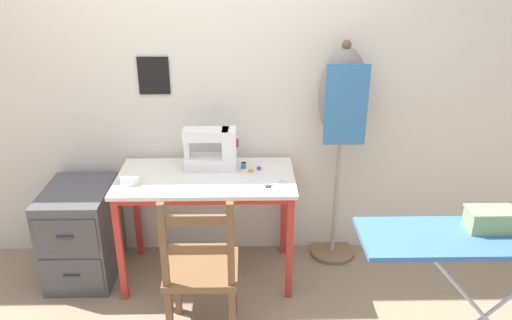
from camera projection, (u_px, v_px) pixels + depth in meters
name	position (u px, v px, depth m)	size (l,w,h in m)	color
ground_plane	(207.00, 301.00, 3.19)	(14.00, 14.00, 0.00)	gray
wall_back	(206.00, 80.00, 3.28)	(10.00, 0.06, 2.55)	silver
sewing_table	(206.00, 190.00, 3.18)	(1.13, 0.59, 0.74)	silver
sewing_machine	(213.00, 150.00, 3.23)	(0.35, 0.17, 0.29)	white
fabric_bowl	(131.00, 178.00, 3.07)	(0.14, 0.14, 0.05)	silver
scissors	(273.00, 185.00, 3.03)	(0.14, 0.11, 0.01)	silver
thread_spool_near_machine	(244.00, 166.00, 3.26)	(0.04, 0.04, 0.04)	#2875C1
thread_spool_mid_table	(251.00, 170.00, 3.21)	(0.04, 0.04, 0.03)	yellow
thread_spool_far_edge	(259.00, 168.00, 3.24)	(0.03, 0.03, 0.03)	purple
wooden_chair	(201.00, 271.00, 2.74)	(0.40, 0.38, 0.93)	brown
filing_cabinet	(82.00, 233.00, 3.33)	(0.42, 0.57, 0.64)	#4C4C51
dress_form	(342.00, 108.00, 3.24)	(0.32, 0.32, 1.56)	#846647
ironing_board	(501.00, 244.00, 2.24)	(1.28, 0.34, 0.91)	#3D6BAD
storage_box	(491.00, 220.00, 2.24)	(0.22, 0.12, 0.10)	#8EB266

